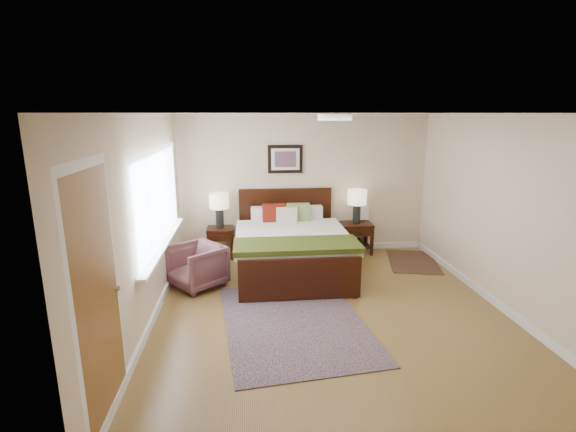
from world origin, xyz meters
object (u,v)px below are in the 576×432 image
Objects in this scene: nightstand_left at (220,234)px; bed at (291,240)px; nightstand_right at (356,234)px; armchair at (197,266)px; rug_persian at (294,322)px; lamp_right at (357,200)px; lamp_left at (219,204)px.

bed is at bearing -35.02° from nightstand_left.
nightstand_right is at bearing 33.00° from bed.
armchair is 1.81m from rug_persian.
nightstand_right is (1.28, 0.83, -0.19)m from bed.
bed is at bearing -146.56° from lamp_right.
lamp_left is at bearing 180.00° from lamp_right.
bed is 4.01× the size of nightstand_left.
bed is 1.51m from lamp_left.
bed is 1.78m from rug_persian.
lamp_right reaches higher than rug_persian.
lamp_left reaches higher than nightstand_left.
lamp_right is (2.46, 0.00, 0.02)m from lamp_left.
lamp_left is (-2.46, 0.01, 0.62)m from nightstand_right.
armchair reaches higher than nightstand_left.
nightstand_left is at bearing -179.54° from lamp_right.
lamp_left is at bearing 144.33° from bed.
bed reaches higher than nightstand_left.
nightstand_right is (2.46, 0.01, -0.07)m from nightstand_left.
lamp_left is 2.46m from lamp_right.
lamp_left is 1.48m from armchair.
lamp_right is 3.07m from rug_persian.
bed reaches higher than nightstand_right.
rug_persian is (-1.43, -2.53, -0.99)m from lamp_right.
nightstand_right is at bearing 75.47° from armchair.
lamp_left is 1.00× the size of lamp_right.
nightstand_right is 0.81× the size of armchair.
lamp_left is at bearing 105.42° from rug_persian.
bed is 3.58× the size of lamp_right.
nightstand_right is at bearing 53.74° from rug_persian.
rug_persian is at bearing -95.23° from bed.
lamp_left is (-1.18, 0.85, 0.43)m from bed.
nightstand_left is 0.89× the size of lamp_left.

